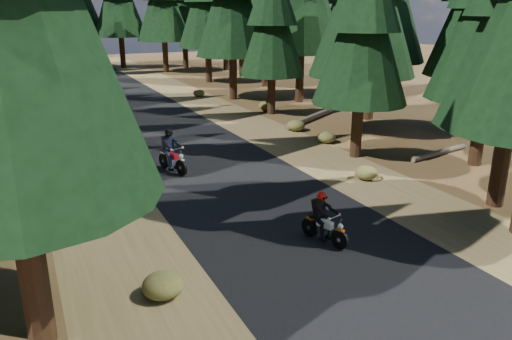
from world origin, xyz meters
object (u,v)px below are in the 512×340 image
at_px(log_far, 439,153).
at_px(rider_follow, 172,158).
at_px(log_near, 311,118).
at_px(rider_lead, 325,226).

height_order(log_far, rider_follow, rider_follow).
bearing_deg(rider_follow, log_near, -166.03).
distance_m(log_far, rider_lead, 10.29).
height_order(log_near, log_far, log_near).
bearing_deg(rider_lead, rider_follow, -93.08).
distance_m(log_near, rider_lead, 15.34).
xyz_separation_m(log_near, rider_lead, (-7.68, -13.28, 0.31)).
bearing_deg(rider_follow, rider_lead, 87.43).
xyz_separation_m(log_far, rider_follow, (-10.90, 2.64, 0.44)).
distance_m(rider_lead, rider_follow, 7.85).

